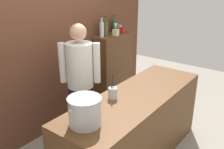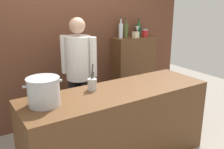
{
  "view_description": "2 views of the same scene",
  "coord_description": "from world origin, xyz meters",
  "px_view_note": "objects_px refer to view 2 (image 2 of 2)",
  "views": [
    {
      "loc": [
        -2.29,
        -1.37,
        2.18
      ],
      "look_at": [
        0.04,
        0.38,
        1.05
      ],
      "focal_mm": 40.56,
      "sensor_mm": 36.0,
      "label": 1
    },
    {
      "loc": [
        -1.47,
        -2.15,
        1.86
      ],
      "look_at": [
        0.17,
        0.39,
        0.96
      ],
      "focal_mm": 39.77,
      "sensor_mm": 36.0,
      "label": 2
    }
  ],
  "objects_px": {
    "wine_bottle_clear": "(121,30)",
    "spice_tin_silver": "(144,32)",
    "chef": "(79,70)",
    "wine_glass_tall": "(137,29)",
    "spice_tin_red": "(145,34)",
    "wine_bottle_olive": "(126,30)",
    "stockpot_large": "(44,92)",
    "spice_tin_cream": "(136,35)",
    "wine_bottle_green": "(139,30)",
    "utensil_crock": "(92,84)"
  },
  "relations": [
    {
      "from": "wine_bottle_clear",
      "to": "spice_tin_red",
      "type": "xyz_separation_m",
      "value": [
        0.42,
        -0.11,
        -0.07
      ]
    },
    {
      "from": "spice_tin_red",
      "to": "spice_tin_silver",
      "type": "distance_m",
      "value": 0.19
    },
    {
      "from": "wine_glass_tall",
      "to": "spice_tin_cream",
      "type": "height_order",
      "value": "wine_glass_tall"
    },
    {
      "from": "wine_bottle_clear",
      "to": "spice_tin_red",
      "type": "distance_m",
      "value": 0.44
    },
    {
      "from": "utensil_crock",
      "to": "wine_bottle_green",
      "type": "distance_m",
      "value": 1.94
    },
    {
      "from": "stockpot_large",
      "to": "spice_tin_silver",
      "type": "xyz_separation_m",
      "value": [
        2.23,
        1.21,
        0.28
      ]
    },
    {
      "from": "chef",
      "to": "spice_tin_cream",
      "type": "bearing_deg",
      "value": -111.4
    },
    {
      "from": "wine_glass_tall",
      "to": "spice_tin_red",
      "type": "bearing_deg",
      "value": -23.84
    },
    {
      "from": "wine_bottle_clear",
      "to": "wine_glass_tall",
      "type": "xyz_separation_m",
      "value": [
        0.3,
        -0.06,
        0.0
      ]
    },
    {
      "from": "spice_tin_silver",
      "to": "spice_tin_cream",
      "type": "height_order",
      "value": "spice_tin_silver"
    },
    {
      "from": "wine_bottle_olive",
      "to": "wine_bottle_clear",
      "type": "xyz_separation_m",
      "value": [
        -0.1,
        0.0,
        0.0
      ]
    },
    {
      "from": "chef",
      "to": "utensil_crock",
      "type": "xyz_separation_m",
      "value": [
        -0.14,
        -0.63,
        0.0
      ]
    },
    {
      "from": "wine_bottle_olive",
      "to": "spice_tin_red",
      "type": "height_order",
      "value": "wine_bottle_olive"
    },
    {
      "from": "wine_bottle_clear",
      "to": "spice_tin_cream",
      "type": "xyz_separation_m",
      "value": [
        0.22,
        -0.12,
        -0.07
      ]
    },
    {
      "from": "chef",
      "to": "utensil_crock",
      "type": "relative_size",
      "value": 5.62
    },
    {
      "from": "chef",
      "to": "spice_tin_red",
      "type": "relative_size",
      "value": 15.67
    },
    {
      "from": "spice_tin_cream",
      "to": "wine_bottle_green",
      "type": "bearing_deg",
      "value": 41.85
    },
    {
      "from": "chef",
      "to": "wine_glass_tall",
      "type": "xyz_separation_m",
      "value": [
        1.27,
        0.36,
        0.43
      ]
    },
    {
      "from": "utensil_crock",
      "to": "wine_bottle_olive",
      "type": "relative_size",
      "value": 0.93
    },
    {
      "from": "wine_bottle_olive",
      "to": "wine_glass_tall",
      "type": "xyz_separation_m",
      "value": [
        0.2,
        -0.05,
        0.01
      ]
    },
    {
      "from": "chef",
      "to": "wine_bottle_green",
      "type": "height_order",
      "value": "chef"
    },
    {
      "from": "wine_bottle_olive",
      "to": "chef",
      "type": "bearing_deg",
      "value": -158.8
    },
    {
      "from": "wine_bottle_olive",
      "to": "stockpot_large",
      "type": "bearing_deg",
      "value": -146.96
    },
    {
      "from": "chef",
      "to": "wine_bottle_olive",
      "type": "distance_m",
      "value": 1.22
    },
    {
      "from": "wine_bottle_clear",
      "to": "utensil_crock",
      "type": "bearing_deg",
      "value": -136.56
    },
    {
      "from": "spice_tin_silver",
      "to": "wine_bottle_green",
      "type": "bearing_deg",
      "value": 168.91
    },
    {
      "from": "utensil_crock",
      "to": "spice_tin_silver",
      "type": "xyz_separation_m",
      "value": [
        1.64,
        1.09,
        0.35
      ]
    },
    {
      "from": "wine_bottle_green",
      "to": "spice_tin_red",
      "type": "bearing_deg",
      "value": -90.77
    },
    {
      "from": "stockpot_large",
      "to": "wine_bottle_olive",
      "type": "xyz_separation_m",
      "value": [
        1.79,
        1.17,
        0.35
      ]
    },
    {
      "from": "wine_bottle_olive",
      "to": "spice_tin_red",
      "type": "relative_size",
      "value": 3.01
    },
    {
      "from": "chef",
      "to": "wine_glass_tall",
      "type": "bearing_deg",
      "value": -109.49
    },
    {
      "from": "wine_bottle_green",
      "to": "utensil_crock",
      "type": "bearing_deg",
      "value": -143.99
    },
    {
      "from": "wine_bottle_green",
      "to": "wine_glass_tall",
      "type": "distance_m",
      "value": 0.17
    },
    {
      "from": "chef",
      "to": "spice_tin_silver",
      "type": "relative_size",
      "value": 14.77
    },
    {
      "from": "stockpot_large",
      "to": "wine_bottle_green",
      "type": "height_order",
      "value": "wine_bottle_green"
    },
    {
      "from": "stockpot_large",
      "to": "spice_tin_red",
      "type": "bearing_deg",
      "value": 26.67
    },
    {
      "from": "stockpot_large",
      "to": "wine_glass_tall",
      "type": "relative_size",
      "value": 2.01
    },
    {
      "from": "wine_bottle_clear",
      "to": "wine_bottle_green",
      "type": "bearing_deg",
      "value": 8.45
    },
    {
      "from": "wine_bottle_olive",
      "to": "wine_bottle_green",
      "type": "height_order",
      "value": "wine_bottle_olive"
    },
    {
      "from": "utensil_crock",
      "to": "wine_bottle_olive",
      "type": "xyz_separation_m",
      "value": [
        1.21,
        1.05,
        0.42
      ]
    },
    {
      "from": "wine_bottle_clear",
      "to": "spice_tin_silver",
      "type": "xyz_separation_m",
      "value": [
        0.53,
        0.04,
        -0.07
      ]
    },
    {
      "from": "spice_tin_cream",
      "to": "utensil_crock",
      "type": "bearing_deg",
      "value": -144.98
    },
    {
      "from": "wine_bottle_clear",
      "to": "spice_tin_cream",
      "type": "bearing_deg",
      "value": -29.1
    },
    {
      "from": "spice_tin_silver",
      "to": "stockpot_large",
      "type": "bearing_deg",
      "value": -151.46
    },
    {
      "from": "utensil_crock",
      "to": "wine_bottle_clear",
      "type": "relative_size",
      "value": 0.9
    },
    {
      "from": "wine_bottle_green",
      "to": "spice_tin_cream",
      "type": "relative_size",
      "value": 2.87
    },
    {
      "from": "wine_bottle_clear",
      "to": "spice_tin_red",
      "type": "relative_size",
      "value": 3.1
    },
    {
      "from": "utensil_crock",
      "to": "wine_bottle_olive",
      "type": "distance_m",
      "value": 1.65
    },
    {
      "from": "utensil_crock",
      "to": "wine_bottle_clear",
      "type": "distance_m",
      "value": 1.59
    },
    {
      "from": "wine_bottle_olive",
      "to": "spice_tin_cream",
      "type": "xyz_separation_m",
      "value": [
        0.12,
        -0.12,
        -0.07
      ]
    }
  ]
}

